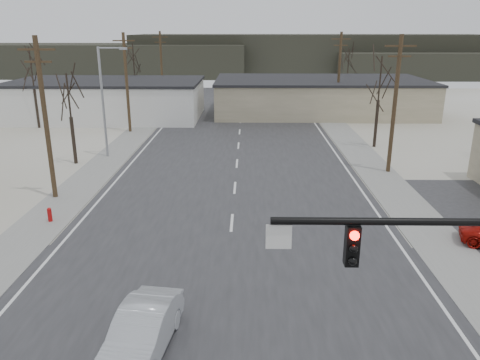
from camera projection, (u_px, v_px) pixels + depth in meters
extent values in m
plane|color=silver|center=(225.00, 304.00, 18.50)|extent=(140.00, 140.00, 0.00)
cube|color=#29292C|center=(235.00, 183.00, 32.75)|extent=(18.00, 110.00, 0.05)
cube|color=#29292C|center=(225.00, 303.00, 18.49)|extent=(90.00, 10.00, 0.04)
cube|color=gray|center=(106.00, 163.00, 37.68)|extent=(3.00, 90.00, 0.06)
cube|color=gray|center=(369.00, 164.00, 37.33)|extent=(3.00, 90.00, 0.06)
cylinder|color=black|center=(456.00, 222.00, 10.59)|extent=(8.40, 0.18, 0.18)
cube|color=black|center=(352.00, 245.00, 10.82)|extent=(0.32, 0.30, 1.00)
sphere|color=#FF0C05|center=(355.00, 236.00, 10.55)|extent=(0.22, 0.22, 0.22)
cube|color=silver|center=(279.00, 237.00, 10.78)|extent=(0.60, 0.04, 0.60)
cylinder|color=#A50C0C|center=(50.00, 216.00, 26.16)|extent=(0.24, 0.24, 0.70)
sphere|color=#A50C0C|center=(49.00, 210.00, 26.04)|extent=(0.24, 0.24, 0.24)
cube|color=silver|center=(108.00, 100.00, 56.14)|extent=(22.00, 12.00, 4.20)
cube|color=black|center=(106.00, 81.00, 55.44)|extent=(22.30, 12.30, 0.30)
cube|color=tan|center=(320.00, 97.00, 59.55)|extent=(26.00, 14.00, 4.00)
cube|color=black|center=(321.00, 80.00, 58.88)|extent=(26.30, 14.30, 0.30)
cylinder|color=#453320|center=(46.00, 121.00, 28.55)|extent=(0.30, 0.30, 10.00)
cube|color=#453320|center=(36.00, 49.00, 27.25)|extent=(2.20, 0.12, 0.12)
cube|color=#453320|center=(38.00, 62.00, 27.47)|extent=(1.60, 0.12, 0.12)
cylinder|color=#453320|center=(127.00, 84.00, 47.56)|extent=(0.30, 0.30, 10.00)
cube|color=#453320|center=(124.00, 41.00, 46.26)|extent=(2.20, 0.12, 0.12)
cube|color=#453320|center=(124.00, 48.00, 46.48)|extent=(1.60, 0.12, 0.12)
cylinder|color=#453320|center=(162.00, 68.00, 66.58)|extent=(0.30, 0.30, 10.00)
cube|color=#453320|center=(160.00, 37.00, 65.28)|extent=(2.20, 0.12, 0.12)
cube|color=#453320|center=(160.00, 42.00, 65.49)|extent=(1.60, 0.12, 0.12)
cylinder|color=#453320|center=(394.00, 106.00, 33.87)|extent=(0.30, 0.30, 10.00)
cube|color=#453320|center=(401.00, 46.00, 32.57)|extent=(2.20, 0.12, 0.12)
cube|color=#453320|center=(400.00, 56.00, 32.79)|extent=(1.60, 0.12, 0.12)
cylinder|color=#453320|center=(339.00, 76.00, 54.79)|extent=(0.30, 0.30, 10.00)
cube|color=#453320|center=(341.00, 39.00, 53.49)|extent=(2.20, 0.12, 0.12)
cube|color=#453320|center=(341.00, 45.00, 53.71)|extent=(1.60, 0.12, 0.12)
cylinder|color=gray|center=(103.00, 104.00, 38.20)|extent=(0.20, 0.20, 9.00)
cylinder|color=gray|center=(111.00, 48.00, 36.82)|extent=(2.00, 0.12, 0.12)
cube|color=gray|center=(123.00, 49.00, 36.82)|extent=(0.60, 0.25, 0.18)
cylinder|color=black|center=(74.00, 140.00, 37.15)|extent=(0.28, 0.28, 3.75)
cylinder|color=black|center=(69.00, 98.00, 36.10)|extent=(0.14, 0.14, 3.75)
cylinder|color=black|center=(376.00, 124.00, 42.35)|extent=(0.28, 0.28, 4.25)
cylinder|color=black|center=(380.00, 81.00, 41.17)|extent=(0.14, 0.14, 4.25)
cylinder|color=black|center=(136.00, 93.00, 61.77)|extent=(0.28, 0.28, 4.50)
cylinder|color=black|center=(134.00, 61.00, 60.51)|extent=(0.14, 0.14, 4.50)
cylinder|color=black|center=(346.00, 89.00, 67.07)|extent=(0.28, 0.28, 4.00)
cylinder|color=black|center=(348.00, 64.00, 65.95)|extent=(0.14, 0.14, 4.00)
cylinder|color=black|center=(37.00, 107.00, 50.49)|extent=(0.28, 0.28, 4.50)
cylinder|color=black|center=(31.00, 69.00, 49.24)|extent=(0.14, 0.14, 4.50)
cube|color=#333026|center=(90.00, 60.00, 105.46)|extent=(70.00, 18.00, 7.00)
cube|color=#333026|center=(309.00, 55.00, 108.13)|extent=(80.00, 18.00, 9.00)
cube|color=#333026|center=(472.00, 65.00, 102.39)|extent=(60.00, 18.00, 5.50)
imported|color=#AAAFB6|center=(142.00, 332.00, 15.43)|extent=(2.23, 4.89, 1.55)
imported|color=black|center=(278.00, 109.00, 58.60)|extent=(3.24, 5.04, 1.36)
imported|color=black|center=(233.00, 100.00, 66.83)|extent=(2.31, 3.81, 1.21)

